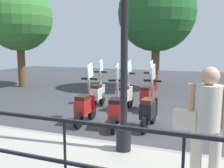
% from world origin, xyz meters
% --- Properties ---
extents(ground_plane, '(28.00, 28.00, 0.00)m').
position_xyz_m(ground_plane, '(0.00, 0.00, 0.00)').
color(ground_plane, '#38383D').
extents(promenade_walkway, '(2.20, 20.00, 0.15)m').
position_xyz_m(promenade_walkway, '(-3.15, 0.00, 0.07)').
color(promenade_walkway, '#A39E93').
rests_on(promenade_walkway, ground_plane).
extents(fence_railing, '(0.04, 16.03, 1.07)m').
position_xyz_m(fence_railing, '(-4.20, 0.00, 0.89)').
color(fence_railing, black).
rests_on(fence_railing, promenade_walkway).
extents(lamp_post_near, '(0.26, 0.90, 4.32)m').
position_xyz_m(lamp_post_near, '(-2.40, -0.70, 2.07)').
color(lamp_post_near, black).
rests_on(lamp_post_near, promenade_walkway).
extents(pedestrian_with_bag, '(0.35, 0.65, 1.59)m').
position_xyz_m(pedestrian_with_bag, '(-3.24, -2.03, 1.08)').
color(pedestrian_with_bag, beige).
rests_on(pedestrian_with_bag, promenade_walkway).
extents(tree_large, '(3.14, 3.14, 4.87)m').
position_xyz_m(tree_large, '(3.35, 6.38, 3.28)').
color(tree_large, brown).
rests_on(tree_large, ground_plane).
extents(tree_distant, '(3.37, 3.37, 5.09)m').
position_xyz_m(tree_distant, '(4.69, 0.13, 3.39)').
color(tree_distant, brown).
rests_on(tree_distant, ground_plane).
extents(scooter_near_0, '(1.23, 0.44, 1.54)m').
position_xyz_m(scooter_near_0, '(-0.65, -0.77, 0.48)').
color(scooter_near_0, black).
rests_on(scooter_near_0, ground_plane).
extents(scooter_near_1, '(1.22, 0.50, 1.54)m').
position_xyz_m(scooter_near_1, '(-0.90, -0.01, 0.48)').
color(scooter_near_1, black).
rests_on(scooter_near_1, ground_plane).
extents(scooter_near_2, '(1.23, 0.44, 1.54)m').
position_xyz_m(scooter_near_2, '(-0.85, 0.83, 0.48)').
color(scooter_near_2, black).
rests_on(scooter_near_2, ground_plane).
extents(scooter_far_0, '(1.23, 0.44, 1.54)m').
position_xyz_m(scooter_far_0, '(1.06, -0.36, 0.48)').
color(scooter_far_0, black).
rests_on(scooter_far_0, ground_plane).
extents(scooter_far_1, '(1.23, 0.44, 1.54)m').
position_xyz_m(scooter_far_1, '(0.81, 0.32, 0.48)').
color(scooter_far_1, black).
rests_on(scooter_far_1, ground_plane).
extents(scooter_far_2, '(1.23, 0.44, 1.54)m').
position_xyz_m(scooter_far_2, '(0.86, 1.24, 0.48)').
color(scooter_far_2, black).
rests_on(scooter_far_2, ground_plane).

